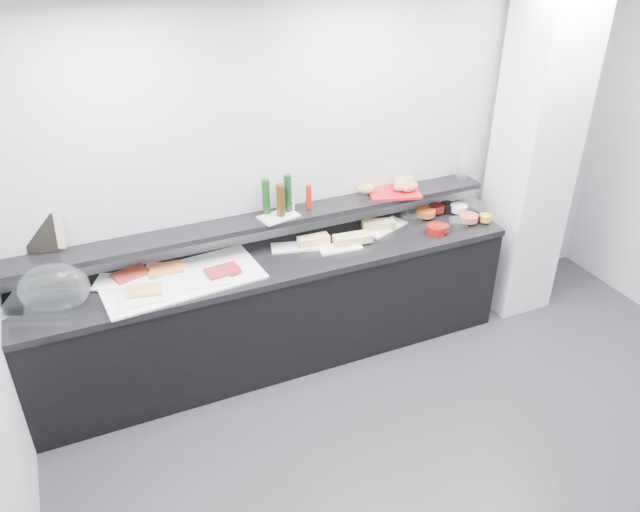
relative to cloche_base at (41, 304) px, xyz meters
name	(u,v)px	position (x,y,z in m)	size (l,w,h in m)	color
ground	(481,490)	(2.26, -1.73, -0.92)	(5.00, 5.00, 0.00)	#2D2D30
back_wall	(345,171)	(2.26, 0.27, 0.43)	(5.00, 0.02, 2.70)	#ABAEB2
ceiling	(570,33)	(2.26, -1.73, 1.78)	(5.00, 5.00, 0.00)	white
column	(533,157)	(3.76, -0.08, 0.43)	(0.50, 0.50, 2.70)	white
buffet_cabinet	(277,313)	(1.56, -0.03, -0.50)	(3.60, 0.60, 0.85)	black
counter_top	(274,262)	(1.56, -0.03, -0.05)	(3.62, 0.62, 0.05)	black
wall_shelf	(265,220)	(1.56, 0.14, 0.21)	(3.60, 0.25, 0.04)	black
cloche_base	(41,304)	(0.00, 0.00, 0.00)	(0.45, 0.30, 0.04)	silver
cloche_dome	(54,289)	(0.10, -0.02, 0.11)	(0.44, 0.29, 0.34)	silver
linen_runner	(182,280)	(0.89, -0.05, -0.01)	(1.07, 0.50, 0.01)	white
platter_meat_a	(118,282)	(0.49, 0.07, 0.00)	(0.31, 0.20, 0.01)	white
food_meat_a	(130,274)	(0.57, 0.11, 0.02)	(0.23, 0.15, 0.02)	maroon
platter_salmon	(165,270)	(0.81, 0.10, 0.00)	(0.28, 0.19, 0.01)	white
food_salmon	(165,269)	(0.81, 0.08, 0.02)	(0.23, 0.15, 0.02)	orange
platter_cheese	(141,298)	(0.59, -0.19, 0.00)	(0.28, 0.18, 0.01)	white
food_cheese	(144,290)	(0.63, -0.14, 0.02)	(0.22, 0.14, 0.02)	#D7AC53
platter_meat_b	(208,280)	(1.05, -0.15, 0.00)	(0.29, 0.19, 0.01)	white
food_meat_b	(223,271)	(1.16, -0.10, 0.02)	(0.23, 0.14, 0.02)	maroon
sandwich_plate_left	(294,247)	(1.75, 0.06, -0.01)	(0.34, 0.15, 0.01)	white
sandwich_food_left	(314,240)	(1.90, 0.04, 0.02)	(0.23, 0.09, 0.06)	#E1C076
tongs_left	(310,248)	(1.85, -0.02, 0.00)	(0.01, 0.01, 0.16)	#B7B8BE
sandwich_plate_mid	(340,248)	(2.06, -0.09, -0.01)	(0.32, 0.14, 0.01)	white
sandwich_food_mid	(353,239)	(2.18, -0.06, 0.02)	(0.29, 0.11, 0.06)	#D4BA6F
tongs_mid	(352,245)	(2.15, -0.10, 0.00)	(0.01, 0.01, 0.16)	#B8BABF
sandwich_plate_right	(385,227)	(2.52, 0.07, -0.01)	(0.37, 0.16, 0.01)	white
sandwich_food_right	(378,224)	(2.46, 0.07, 0.02)	(0.25, 0.10, 0.06)	tan
tongs_right	(375,235)	(2.38, -0.03, 0.00)	(0.01, 0.01, 0.16)	silver
bowl_glass_fruit	(411,218)	(2.77, 0.08, 0.02)	(0.18, 0.18, 0.07)	white
fill_glass_fruit	(426,212)	(2.91, 0.10, 0.03)	(0.16, 0.16, 0.05)	#D8541D
bowl_black_jam	(448,207)	(3.14, 0.12, 0.02)	(0.13, 0.13, 0.07)	black
fill_black_jam	(436,208)	(3.03, 0.13, 0.03)	(0.13, 0.13, 0.05)	#5E120D
bowl_glass_cream	(470,206)	(3.33, 0.07, 0.02)	(0.20, 0.20, 0.07)	white
fill_glass_cream	(459,208)	(3.20, 0.06, 0.03)	(0.14, 0.14, 0.05)	white
bowl_red_jam	(436,230)	(2.84, -0.17, 0.02)	(0.15, 0.15, 0.07)	maroon
fill_red_jam	(443,228)	(2.89, -0.19, 0.03)	(0.10, 0.10, 0.05)	#581B0C
bowl_glass_salmon	(458,224)	(3.05, -0.16, 0.02)	(0.15, 0.15, 0.07)	white
fill_glass_salmon	(469,218)	(3.17, -0.12, 0.03)	(0.15, 0.15, 0.05)	#EC5739
bowl_black_fruit	(474,218)	(3.23, -0.12, 0.02)	(0.12, 0.12, 0.07)	black
fill_black_fruit	(485,218)	(3.29, -0.18, 0.03)	(0.10, 0.10, 0.05)	orange
framed_print	(40,234)	(0.08, 0.27, 0.36)	(0.19, 0.02, 0.26)	black
print_art	(51,232)	(0.15, 0.26, 0.36)	(0.17, 0.00, 0.22)	tan
condiment_tray	(279,216)	(1.66, 0.11, 0.24)	(0.28, 0.17, 0.01)	silver
bottle_green_a	(266,197)	(1.60, 0.19, 0.37)	(0.06, 0.06, 0.26)	#0F3A12
bottle_brown	(281,200)	(1.68, 0.11, 0.36)	(0.06, 0.06, 0.24)	#3E230B
bottle_green_b	(288,193)	(1.75, 0.16, 0.38)	(0.06, 0.06, 0.28)	#0F3719
bottle_hot	(309,197)	(1.91, 0.15, 0.33)	(0.04, 0.04, 0.18)	#AB140C
shaker_salt	(309,204)	(1.91, 0.14, 0.28)	(0.03, 0.03, 0.07)	silver
shaker_pepper	(293,204)	(1.79, 0.18, 0.28)	(0.03, 0.03, 0.07)	white
bread_tray	(394,192)	(2.62, 0.14, 0.24)	(0.39, 0.27, 0.02)	#B31317
bread_roll_nw	(366,189)	(2.40, 0.19, 0.29)	(0.14, 0.09, 0.08)	#B38A44
bread_roll_n	(402,182)	(2.72, 0.19, 0.29)	(0.14, 0.09, 0.08)	tan
bread_roll_ne	(406,181)	(2.77, 0.20, 0.29)	(0.15, 0.10, 0.08)	#B28C44
bread_roll_s	(409,186)	(2.73, 0.09, 0.29)	(0.16, 0.10, 0.08)	#AE6D42
bread_roll_midw	(401,185)	(2.68, 0.13, 0.29)	(0.15, 0.10, 0.08)	tan
bread_roll_mide	(403,183)	(2.72, 0.17, 0.29)	(0.16, 0.10, 0.08)	#AC8A41
carafe	(463,163)	(3.26, 0.15, 0.38)	(0.10, 0.10, 0.30)	white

